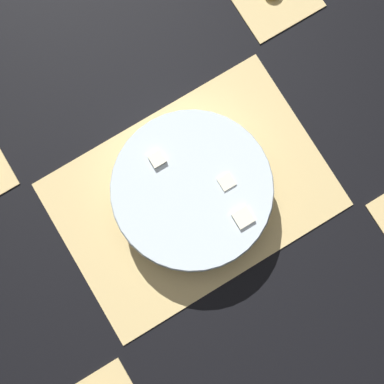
% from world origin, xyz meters
% --- Properties ---
extents(ground_plane, '(6.00, 6.00, 0.00)m').
position_xyz_m(ground_plane, '(0.00, 0.00, 0.00)').
color(ground_plane, black).
extents(bamboo_mat_center, '(0.50, 0.35, 0.01)m').
position_xyz_m(bamboo_mat_center, '(-0.00, 0.00, 0.00)').
color(bamboo_mat_center, '#D6B775').
rests_on(bamboo_mat_center, ground_plane).
extents(fruit_salad_bowl, '(0.29, 0.29, 0.08)m').
position_xyz_m(fruit_salad_bowl, '(-0.00, 0.00, 0.05)').
color(fruit_salad_bowl, silver).
rests_on(fruit_salad_bowl, bamboo_mat_center).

